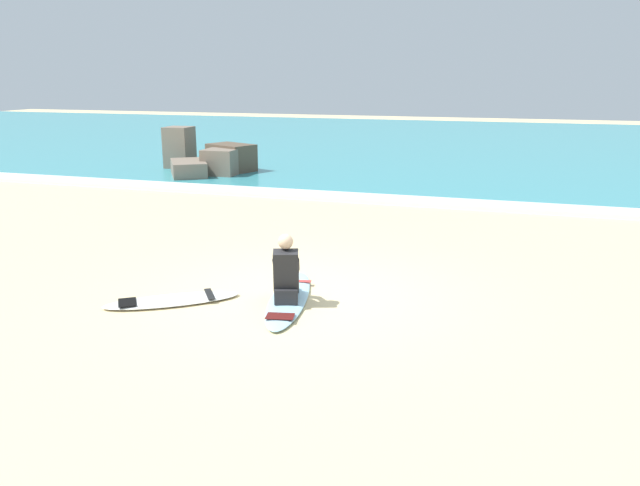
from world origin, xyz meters
TOP-DOWN VIEW (x-y plane):
  - ground_plane at (0.00, 0.00)m, footprint 80.00×80.00m
  - sea at (0.00, 20.94)m, footprint 80.00×28.00m
  - breaking_foam at (0.00, 7.24)m, footprint 80.00×0.90m
  - surfboard_main at (-0.16, -0.27)m, footprint 1.00×2.49m
  - surfer_seated at (-0.15, -0.40)m, footprint 0.54×0.77m
  - surfboard_spare_near at (-1.71, -0.84)m, footprint 1.84×1.51m
  - rock_outcrop_distant at (-6.66, 9.84)m, footprint 3.23×2.99m

SIDE VIEW (x-z plane):
  - ground_plane at x=0.00m, z-range 0.00..0.00m
  - surfboard_main at x=-0.16m, z-range 0.00..0.07m
  - surfboard_spare_near at x=-1.71m, z-range 0.00..0.07m
  - sea at x=0.00m, z-range 0.00..0.10m
  - breaking_foam at x=0.00m, z-range 0.00..0.11m
  - surfer_seated at x=-0.15m, z-range -0.04..0.91m
  - rock_outcrop_distant at x=-6.66m, z-range -0.24..1.20m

